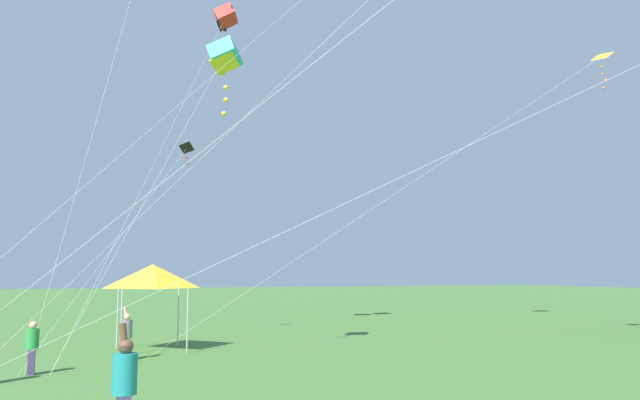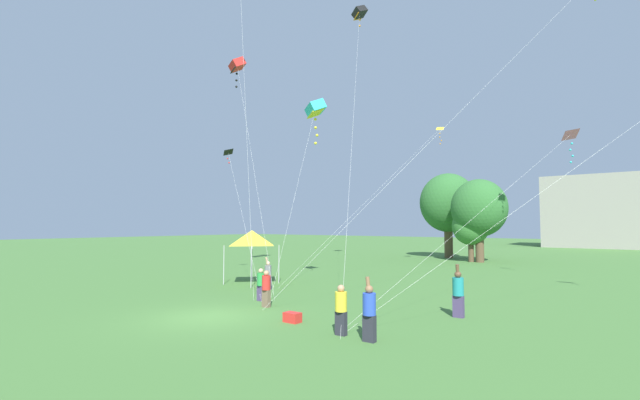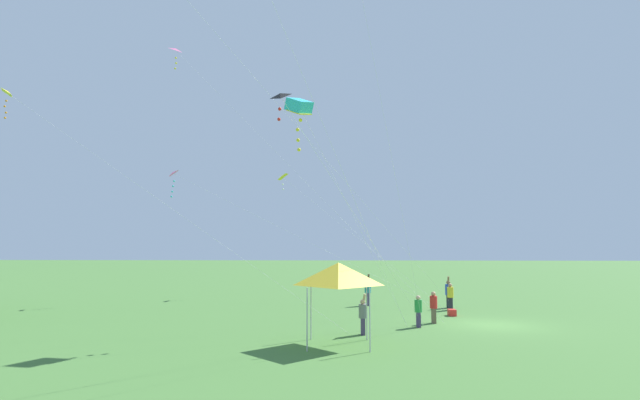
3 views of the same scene
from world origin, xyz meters
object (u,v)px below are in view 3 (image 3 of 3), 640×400
at_px(person_yellow_shirt, 450,296).
at_px(kite_cyan_box_3, 299,107).
at_px(kite_pink_delta_0, 177,52).
at_px(kite_black_delta_1, 282,99).
at_px(person_red_shirt, 434,306).
at_px(person_green_shirt, 418,310).
at_px(person_blue_shirt, 449,293).
at_px(kite_yellow_delta_5, 283,177).
at_px(person_teal_shirt, 368,290).
at_px(festival_tent, 338,274).
at_px(kite_pink_delta_4, 174,175).
at_px(kite_yellow_delta_2, 12,97).
at_px(person_grey_shirt, 363,315).
at_px(cooler_box, 452,313).

height_order(person_yellow_shirt, kite_cyan_box_3, kite_cyan_box_3).
height_order(kite_pink_delta_0, kite_black_delta_1, kite_pink_delta_0).
bearing_deg(kite_black_delta_1, person_red_shirt, -32.95).
distance_m(person_green_shirt, person_red_shirt, 1.60).
distance_m(person_blue_shirt, kite_yellow_delta_5, 17.01).
distance_m(kite_cyan_box_3, kite_yellow_delta_5, 17.96).
height_order(person_teal_shirt, kite_cyan_box_3, kite_cyan_box_3).
height_order(festival_tent, person_green_shirt, festival_tent).
distance_m(kite_pink_delta_4, kite_yellow_delta_5, 9.17).
distance_m(person_green_shirt, kite_cyan_box_3, 11.29).
relative_size(kite_pink_delta_0, kite_pink_delta_4, 1.03).
relative_size(person_yellow_shirt, kite_yellow_delta_5, 0.14).
distance_m(person_red_shirt, kite_yellow_delta_2, 24.60).
height_order(person_teal_shirt, person_yellow_shirt, person_teal_shirt).
bearing_deg(person_grey_shirt, kite_pink_delta_4, 159.99).
xyz_separation_m(person_green_shirt, kite_yellow_delta_2, (0.58, 21.09, 10.92)).
xyz_separation_m(person_red_shirt, kite_yellow_delta_2, (-0.70, 22.05, 10.88)).
bearing_deg(kite_yellow_delta_5, cooler_box, -138.63).
xyz_separation_m(cooler_box, kite_pink_delta_0, (8.42, 18.85, 18.72)).
relative_size(person_yellow_shirt, kite_black_delta_1, 0.17).
bearing_deg(kite_pink_delta_4, kite_cyan_box_3, -140.05).
bearing_deg(person_blue_shirt, kite_pink_delta_4, -39.24).
xyz_separation_m(kite_pink_delta_0, kite_black_delta_1, (-21.25, -10.82, -10.29)).
distance_m(cooler_box, person_green_shirt, 4.78).
bearing_deg(kite_black_delta_1, kite_cyan_box_3, 0.87).
xyz_separation_m(person_yellow_shirt, kite_cyan_box_3, (-7.62, 8.59, 9.64)).
xyz_separation_m(kite_black_delta_1, kite_yellow_delta_5, (25.36, 3.01, 0.97)).
height_order(kite_pink_delta_0, kite_yellow_delta_2, kite_pink_delta_0).
relative_size(festival_tent, person_grey_shirt, 1.81).
bearing_deg(person_teal_shirt, person_grey_shirt, -51.31).
bearing_deg(kite_black_delta_1, person_green_shirt, -32.35).
bearing_deg(person_yellow_shirt, kite_black_delta_1, -59.81).
distance_m(kite_black_delta_1, kite_pink_delta_4, 22.28).
height_order(person_green_shirt, kite_yellow_delta_5, kite_yellow_delta_5).
bearing_deg(person_yellow_shirt, kite_yellow_delta_2, -106.93).
xyz_separation_m(person_red_shirt, person_grey_shirt, (-3.44, 3.70, 0.01)).
xyz_separation_m(cooler_box, person_yellow_shirt, (2.45, -0.46, 0.69)).
bearing_deg(kite_cyan_box_3, kite_yellow_delta_5, 9.29).
xyz_separation_m(person_red_shirt, person_yellow_shirt, (5.22, -1.96, 0.02)).
bearing_deg(kite_yellow_delta_2, person_grey_shirt, -98.49).
relative_size(festival_tent, kite_pink_delta_0, 0.17).
bearing_deg(person_red_shirt, person_grey_shirt, -67.88).
bearing_deg(cooler_box, kite_pink_delta_0, 65.92).
bearing_deg(kite_pink_delta_0, person_teal_shirt, -104.92).
height_order(person_green_shirt, kite_black_delta_1, kite_black_delta_1).
relative_size(person_green_shirt, person_red_shirt, 0.96).
height_order(person_blue_shirt, kite_yellow_delta_5, kite_yellow_delta_5).
relative_size(person_teal_shirt, person_grey_shirt, 1.14).
bearing_deg(person_teal_shirt, kite_yellow_delta_2, -114.38).
xyz_separation_m(person_teal_shirt, person_blue_shirt, (-1.01, -5.01, -0.03)).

